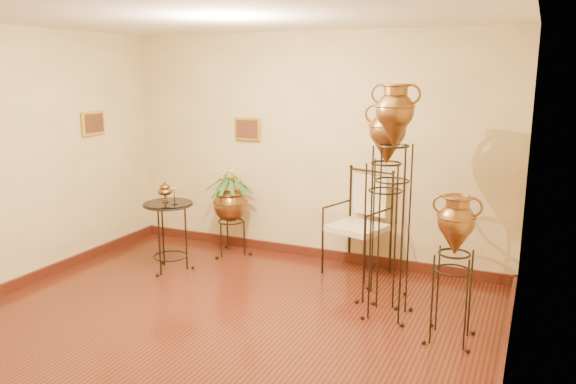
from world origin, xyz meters
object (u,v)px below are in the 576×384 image
at_px(amphora_tall, 391,201).
at_px(amphora_mid, 385,203).
at_px(planter_urn, 230,201).
at_px(side_table, 169,235).
at_px(armchair, 357,223).

height_order(amphora_tall, amphora_mid, amphora_tall).
bearing_deg(planter_urn, side_table, -114.59).
relative_size(amphora_mid, side_table, 1.96).
xyz_separation_m(amphora_tall, side_table, (-2.69, 0.19, -0.72)).
distance_m(amphora_mid, planter_urn, 2.28).
bearing_deg(planter_urn, armchair, 0.09).
bearing_deg(armchair, amphora_tall, -40.60).
xyz_separation_m(amphora_tall, planter_urn, (-2.32, 1.00, -0.44)).
relative_size(amphora_tall, amphora_mid, 1.10).
xyz_separation_m(amphora_mid, planter_urn, (-2.17, 0.64, -0.32)).
distance_m(amphora_tall, amphora_mid, 0.41).
height_order(amphora_mid, planter_urn, amphora_mid).
bearing_deg(planter_urn, amphora_mid, -16.45).
bearing_deg(amphora_tall, armchair, 122.21).
distance_m(amphora_mid, armchair, 0.91).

